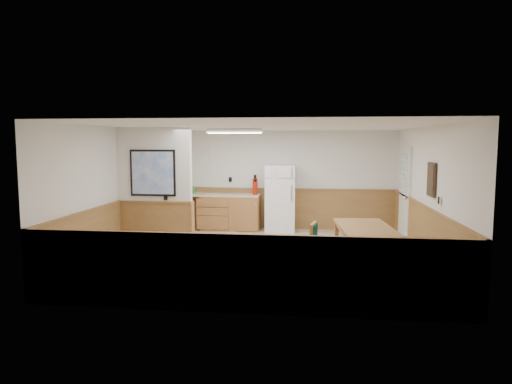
# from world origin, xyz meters

# --- Properties ---
(ground) EXTENTS (6.00, 6.00, 0.00)m
(ground) POSITION_xyz_m (0.00, 0.00, 0.00)
(ground) COLOR tan
(ground) RESTS_ON ground
(ceiling) EXTENTS (6.00, 6.00, 0.02)m
(ceiling) POSITION_xyz_m (0.00, 0.00, 2.50)
(ceiling) COLOR silver
(ceiling) RESTS_ON back_wall
(back_wall) EXTENTS (6.00, 0.02, 2.50)m
(back_wall) POSITION_xyz_m (0.00, 3.00, 1.25)
(back_wall) COLOR white
(back_wall) RESTS_ON ground
(right_wall) EXTENTS (0.02, 6.00, 2.50)m
(right_wall) POSITION_xyz_m (3.00, 0.00, 1.25)
(right_wall) COLOR white
(right_wall) RESTS_ON ground
(left_wall) EXTENTS (0.02, 6.00, 2.50)m
(left_wall) POSITION_xyz_m (-3.00, 0.00, 1.25)
(left_wall) COLOR white
(left_wall) RESTS_ON ground
(wainscot_back) EXTENTS (6.00, 0.04, 1.00)m
(wainscot_back) POSITION_xyz_m (0.00, 2.98, 0.50)
(wainscot_back) COLOR #9E6A3F
(wainscot_back) RESTS_ON ground
(wainscot_right) EXTENTS (0.04, 6.00, 1.00)m
(wainscot_right) POSITION_xyz_m (2.98, 0.00, 0.50)
(wainscot_right) COLOR #9E6A3F
(wainscot_right) RESTS_ON ground
(wainscot_left) EXTENTS (0.04, 6.00, 1.00)m
(wainscot_left) POSITION_xyz_m (-2.98, 0.00, 0.50)
(wainscot_left) COLOR #9E6A3F
(wainscot_left) RESTS_ON ground
(partition_wall) EXTENTS (1.50, 0.20, 2.50)m
(partition_wall) POSITION_xyz_m (-2.25, 0.19, 1.23)
(partition_wall) COLOR white
(partition_wall) RESTS_ON ground
(kitchen_counter) EXTENTS (2.20, 0.61, 1.00)m
(kitchen_counter) POSITION_xyz_m (-1.21, 2.68, 0.46)
(kitchen_counter) COLOR #9E6538
(kitchen_counter) RESTS_ON ground
(exterior_door) EXTENTS (0.07, 1.02, 2.15)m
(exterior_door) POSITION_xyz_m (2.96, 1.90, 1.05)
(exterior_door) COLOR silver
(exterior_door) RESTS_ON ground
(kitchen_window) EXTENTS (0.80, 0.04, 1.00)m
(kitchen_window) POSITION_xyz_m (-2.10, 2.98, 1.55)
(kitchen_window) COLOR silver
(kitchen_window) RESTS_ON back_wall
(wall_painting) EXTENTS (0.04, 0.50, 0.60)m
(wall_painting) POSITION_xyz_m (2.97, -0.30, 1.55)
(wall_painting) COLOR #362415
(wall_painting) RESTS_ON right_wall
(fluorescent_fixture) EXTENTS (1.20, 0.30, 0.09)m
(fluorescent_fixture) POSITION_xyz_m (-0.80, 1.30, 2.45)
(fluorescent_fixture) COLOR silver
(fluorescent_fixture) RESTS_ON ceiling
(refrigerator) EXTENTS (0.74, 0.73, 1.65)m
(refrigerator) POSITION_xyz_m (0.12, 2.63, 0.82)
(refrigerator) COLOR white
(refrigerator) RESTS_ON ground
(dining_table) EXTENTS (1.02, 1.82, 0.75)m
(dining_table) POSITION_xyz_m (1.81, -0.65, 0.66)
(dining_table) COLOR brown
(dining_table) RESTS_ON ground
(dining_bench) EXTENTS (0.37, 1.47, 0.45)m
(dining_bench) POSITION_xyz_m (2.73, -0.63, 0.34)
(dining_bench) COLOR brown
(dining_bench) RESTS_ON ground
(dining_chair) EXTENTS (0.66, 0.51, 0.85)m
(dining_chair) POSITION_xyz_m (1.01, -0.98, 0.50)
(dining_chair) COLOR brown
(dining_chair) RESTS_ON ground
(fire_extinguisher) EXTENTS (0.14, 0.14, 0.50)m
(fire_extinguisher) POSITION_xyz_m (-0.52, 2.70, 1.12)
(fire_extinguisher) COLOR #B41D09
(fire_extinguisher) RESTS_ON kitchen_counter
(soap_bottle) EXTENTS (0.07, 0.07, 0.20)m
(soap_bottle) POSITION_xyz_m (-2.11, 2.67, 1.00)
(soap_bottle) COLOR #198C3A
(soap_bottle) RESTS_ON kitchen_counter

